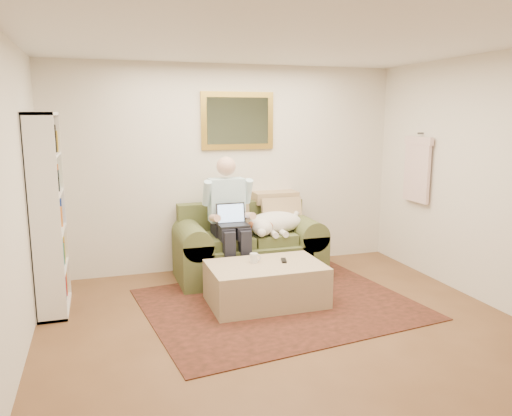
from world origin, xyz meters
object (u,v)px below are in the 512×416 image
seated_man (231,221)px  sleeping_dog (275,222)px  ottoman (266,284)px  bookshelf (48,214)px  sofa (248,252)px  coffee_mug (254,258)px  laptop (232,219)px

seated_man → sleeping_dog: (0.58, 0.07, -0.07)m
ottoman → bookshelf: bookshelf is taller
sofa → coffee_mug: 0.90m
coffee_mug → bookshelf: bearing=167.8°
seated_man → sleeping_dog: bearing=7.1°
sofa → bookshelf: bearing=-169.3°
sleeping_dog → ottoman: sleeping_dog is taller
coffee_mug → bookshelf: 2.13m
sofa → bookshelf: (-2.22, -0.42, 0.69)m
ottoman → coffee_mug: size_ratio=11.92×
sleeping_dog → seated_man: bearing=-172.9°
sleeping_dog → ottoman: (-0.41, -0.86, -0.46)m
sofa → sleeping_dog: (0.32, -0.09, 0.37)m
sleeping_dog → coffee_mug: 0.94m
sofa → ottoman: bearing=-95.7°
sleeping_dog → bookshelf: bearing=-172.6°
laptop → coffee_mug: (0.07, -0.62, -0.30)m
laptop → sofa: bearing=41.0°
sofa → laptop: bearing=-139.0°
laptop → ottoman: bearing=-76.8°
laptop → coffee_mug: laptop is taller
laptop → sleeping_dog: size_ratio=0.47×
bookshelf → laptop: bearing=5.5°
seated_man → sofa: bearing=31.5°
laptop → bookshelf: bearing=-174.5°
seated_man → laptop: 0.08m
seated_man → ottoman: size_ratio=1.25×
sofa → bookshelf: 2.36m
seated_man → coffee_mug: (0.07, -0.69, -0.26)m
seated_man → laptop: size_ratio=4.33×
sofa → seated_man: seated_man is taller
bookshelf → sofa: bearing=10.7°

